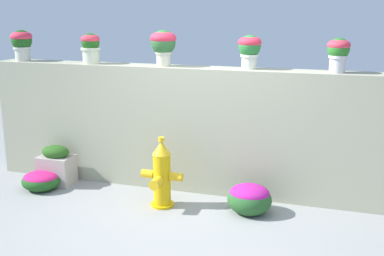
{
  "coord_description": "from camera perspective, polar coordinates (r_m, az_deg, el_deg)",
  "views": [
    {
      "loc": [
        1.57,
        -4.46,
        2.3
      ],
      "look_at": [
        -0.1,
        0.94,
        0.86
      ],
      "focal_mm": 44.13,
      "sensor_mm": 36.0,
      "label": 1
    }
  ],
  "objects": [
    {
      "name": "potted_plant_1",
      "position": [
        6.39,
        -12.15,
        9.66
      ],
      "size": [
        0.26,
        0.26,
        0.39
      ],
      "color": "beige",
      "rests_on": "stone_wall"
    },
    {
      "name": "fire_hydrant",
      "position": [
        5.6,
        -3.69,
        -5.77
      ],
      "size": [
        0.51,
        0.41,
        0.85
      ],
      "color": "gold",
      "rests_on": "ground"
    },
    {
      "name": "stone_wall",
      "position": [
        6.01,
        1.44,
        -0.23
      ],
      "size": [
        5.83,
        0.38,
        1.59
      ],
      "primitive_type": "cube",
      "color": "#A0A186",
      "rests_on": "ground"
    },
    {
      "name": "planter_box",
      "position": [
        6.58,
        -16.06,
        -4.37
      ],
      "size": [
        0.45,
        0.32,
        0.54
      ],
      "color": "#ACA097",
      "rests_on": "ground"
    },
    {
      "name": "potted_plant_4",
      "position": [
        5.59,
        17.28,
        8.86
      ],
      "size": [
        0.26,
        0.26,
        0.39
      ],
      "color": "silver",
      "rests_on": "stone_wall"
    },
    {
      "name": "potted_plant_2",
      "position": [
        5.98,
        -3.5,
        10.22
      ],
      "size": [
        0.33,
        0.33,
        0.45
      ],
      "color": "beige",
      "rests_on": "stone_wall"
    },
    {
      "name": "flower_bush_right",
      "position": [
        5.52,
        6.96,
        -8.35
      ],
      "size": [
        0.51,
        0.46,
        0.36
      ],
      "color": "#285B29",
      "rests_on": "ground"
    },
    {
      "name": "potted_plant_0",
      "position": [
        6.98,
        -19.89,
        9.76
      ],
      "size": [
        0.29,
        0.29,
        0.42
      ],
      "color": "beige",
      "rests_on": "stone_wall"
    },
    {
      "name": "ground_plane",
      "position": [
        5.26,
        -2.06,
        -11.67
      ],
      "size": [
        24.0,
        24.0,
        0.0
      ],
      "primitive_type": "plane",
      "color": "gray"
    },
    {
      "name": "flower_bush_left",
      "position": [
        6.49,
        -17.81,
        -6.0
      ],
      "size": [
        0.5,
        0.45,
        0.25
      ],
      "color": "#1E511D",
      "rests_on": "ground"
    },
    {
      "name": "potted_plant_3",
      "position": [
        5.73,
        6.98,
        9.61
      ],
      "size": [
        0.28,
        0.28,
        0.4
      ],
      "color": "silver",
      "rests_on": "stone_wall"
    }
  ]
}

